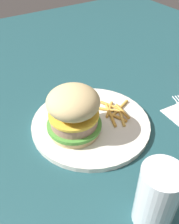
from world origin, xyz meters
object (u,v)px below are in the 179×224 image
Objects in this scene: fries_pile at (115,112)px; sandwich at (74,111)px; plate at (89,124)px; drink_glass at (157,199)px.

sandwich is at bearing 1.27° from fries_pile.
plate is 0.07m from sandwich.
drink_glass is at bearing 82.24° from plate.
drink_glass is at bearing 92.44° from sandwich.
drink_glass reaches higher than fries_pile.
fries_pile is 0.87× the size of drink_glass.
fries_pile is 0.26m from drink_glass.
plate is 0.25m from drink_glass.
plate is 2.27× the size of drink_glass.
plate is 2.29× the size of sandwich.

